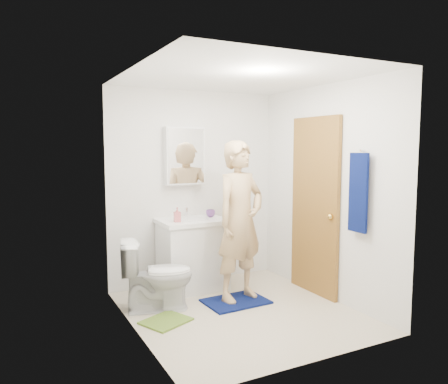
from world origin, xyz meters
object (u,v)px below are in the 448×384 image
(vanity_cabinet, at_px, (192,256))
(soap_dispenser, at_px, (177,215))
(toothbrush_cup, at_px, (211,213))
(man, at_px, (240,221))
(towel, at_px, (358,193))
(toilet, at_px, (157,275))
(medicine_cabinet, at_px, (185,156))

(vanity_cabinet, distance_m, soap_dispenser, 0.59)
(toothbrush_cup, relative_size, man, 0.06)
(vanity_cabinet, relative_size, man, 0.46)
(vanity_cabinet, relative_size, toothbrush_cup, 7.19)
(soap_dispenser, bearing_deg, towel, -44.92)
(toilet, bearing_deg, man, -84.64)
(vanity_cabinet, xyz_separation_m, towel, (1.18, -1.48, 0.85))
(man, bearing_deg, medicine_cabinet, 95.48)
(vanity_cabinet, bearing_deg, soap_dispenser, -158.90)
(man, bearing_deg, toilet, 155.67)
(towel, xyz_separation_m, soap_dispenser, (-1.40, 1.40, -0.32))
(medicine_cabinet, height_order, toilet, medicine_cabinet)
(medicine_cabinet, bearing_deg, towel, -55.39)
(medicine_cabinet, distance_m, soap_dispenser, 0.77)
(soap_dispenser, height_order, toothbrush_cup, soap_dispenser)
(toothbrush_cup, bearing_deg, man, -86.39)
(soap_dispenser, height_order, man, man)
(toothbrush_cup, bearing_deg, vanity_cabinet, -167.30)
(toilet, height_order, toothbrush_cup, toothbrush_cup)
(medicine_cabinet, distance_m, man, 1.13)
(toilet, relative_size, toothbrush_cup, 6.71)
(towel, height_order, soap_dispenser, towel)
(towel, bearing_deg, medicine_cabinet, 124.61)
(toilet, distance_m, toothbrush_cup, 1.14)
(medicine_cabinet, relative_size, soap_dispenser, 4.14)
(vanity_cabinet, height_order, toothbrush_cup, toothbrush_cup)
(vanity_cabinet, distance_m, medicine_cabinet, 1.22)
(toilet, bearing_deg, vanity_cabinet, -37.93)
(medicine_cabinet, height_order, man, medicine_cabinet)
(towel, bearing_deg, toilet, 150.02)
(man, bearing_deg, toothbrush_cup, 78.47)
(towel, bearing_deg, toothbrush_cup, 120.46)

